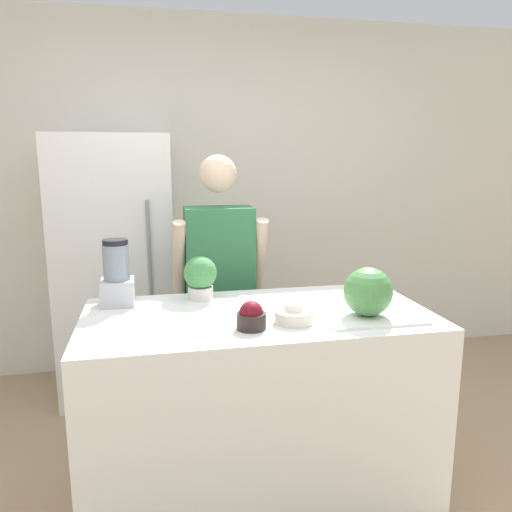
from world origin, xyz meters
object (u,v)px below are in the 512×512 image
Objects in this scene: watermelon at (368,292)px; bowl_cherries at (251,317)px; potted_plant at (200,276)px; refrigerator at (117,267)px; bowl_cream at (294,315)px; blender at (117,276)px; person at (220,292)px.

bowl_cherries is (-0.51, -0.03, -0.07)m from watermelon.
bowl_cherries is 0.50m from potted_plant.
refrigerator is 1.69m from bowl_cream.
blender reaches higher than potted_plant.
blender is (-0.54, 0.46, 0.09)m from bowl_cherries.
bowl_cherries is 0.19m from bowl_cream.
watermelon is 1.14m from blender.
refrigerator reaches higher than person.
bowl_cream is 0.85m from blender.
potted_plant is (0.47, -1.05, 0.16)m from refrigerator.
watermelon is 0.99× the size of potted_plant.
person is at bearing -45.32° from refrigerator.
bowl_cream is at bearing -29.70° from blender.
bowl_cherries is at bearing -67.76° from refrigerator.
refrigerator is at bearing 134.68° from person.
blender is 1.47× the size of potted_plant.
watermelon reaches higher than bowl_cream.
person is at bearing 102.88° from bowl_cream.
bowl_cherries is 0.57× the size of potted_plant.
bowl_cherries is 0.73× the size of bowl_cream.
bowl_cream is at bearing 11.45° from bowl_cherries.
watermelon is at bearing -52.78° from refrigerator.
bowl_cherries is at bearing -168.55° from bowl_cream.
watermelon is (0.52, -0.87, 0.21)m from person.
bowl_cherries is (0.01, -0.90, 0.14)m from person.
refrigerator is at bearing 113.93° from potted_plant.
potted_plant is at bearing -109.35° from person.
bowl_cream is 0.78× the size of potted_plant.
blender is at bearing 150.30° from bowl_cream.
watermelon is 1.74× the size of bowl_cherries.
blender is at bearing -140.53° from person.
watermelon is at bearing 3.14° from bowl_cherries.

